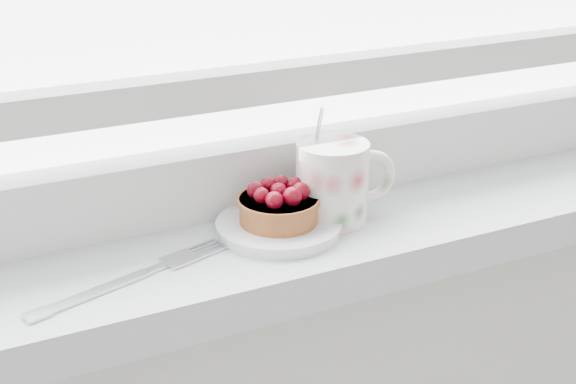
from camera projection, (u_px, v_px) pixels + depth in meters
saucer at (279, 227)px, 0.79m from camera, size 0.12×0.12×0.01m
raspberry_tart at (279, 205)px, 0.78m from camera, size 0.08×0.08×0.04m
floral_mug at (335, 180)px, 0.80m from camera, size 0.11×0.08×0.12m
fork at (131, 278)px, 0.70m from camera, size 0.20×0.08×0.00m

